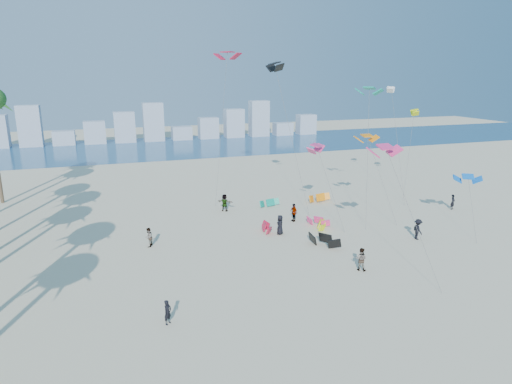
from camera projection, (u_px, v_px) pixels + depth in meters
name	position (u px, v px, depth m)	size (l,w,h in m)	color
ground	(298.00, 346.00, 24.59)	(220.00, 220.00, 0.00)	beige
ocean	(153.00, 148.00, 90.49)	(220.00, 220.00, 0.00)	navy
kitesurfer_near	(168.00, 312.00, 26.56)	(0.56, 0.37, 1.54)	black
kitesurfer_mid	(361.00, 259.00, 33.86)	(0.87, 0.68, 1.79)	gray
kitesurfers_far	(292.00, 217.00, 43.73)	(33.69, 15.36, 1.90)	black
grounded_kites	(306.00, 218.00, 45.14)	(11.91, 14.83, 0.99)	red
flying_kites	(335.00, 101.00, 45.54)	(25.58, 31.75, 17.48)	#EE357D
distant_skyline	(142.00, 127.00, 98.49)	(85.00, 3.00, 8.40)	#9EADBF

